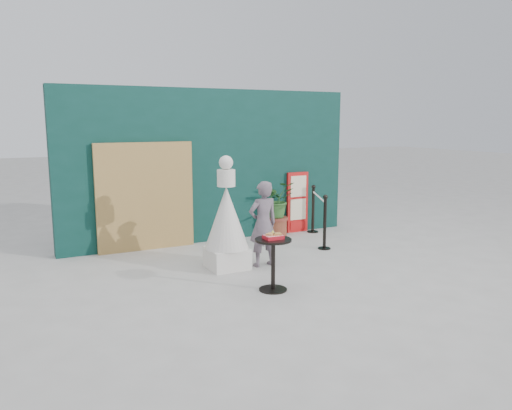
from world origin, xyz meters
name	(u,v)px	position (x,y,z in m)	size (l,w,h in m)	color
ground	(293,283)	(0.00, 0.00, 0.00)	(60.00, 60.00, 0.00)	#ADAAA5
back_wall	(211,166)	(0.00, 3.15, 1.50)	(6.00, 0.30, 3.00)	#0A3029
bamboo_fence	(146,197)	(-1.40, 2.94, 1.00)	(1.80, 0.08, 2.00)	tan
woman	(263,224)	(0.03, 1.01, 0.71)	(0.52, 0.34, 1.42)	#685965
menu_board	(297,202)	(1.90, 2.95, 0.65)	(0.50, 0.07, 1.30)	red
statue	(227,223)	(-0.55, 1.17, 0.75)	(0.72, 0.72, 1.84)	beige
cafe_table	(273,256)	(-0.41, -0.13, 0.50)	(0.52, 0.52, 0.75)	black
food_basket	(273,236)	(-0.41, -0.13, 0.79)	(0.26, 0.19, 0.11)	red
planter	(277,204)	(1.32, 2.81, 0.67)	(0.68, 0.59, 1.15)	brown
stanchion_barrier	(319,216)	(1.88, 2.11, 0.49)	(0.84, 1.54, 1.03)	black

